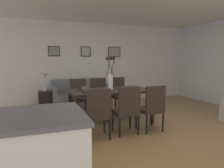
{
  "coord_description": "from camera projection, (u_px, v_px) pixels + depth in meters",
  "views": [
    {
      "loc": [
        -1.72,
        -3.55,
        1.42
      ],
      "look_at": [
        -0.11,
        0.8,
        0.87
      ],
      "focal_mm": 33.36,
      "sensor_mm": 36.0,
      "label": 1
    }
  ],
  "objects": [
    {
      "name": "table_lamp",
      "position": [
        44.0,
        78.0,
        5.89
      ],
      "size": [
        0.22,
        0.22,
        0.51
      ],
      "color": "beige",
      "rests_on": "side_table"
    },
    {
      "name": "bowl_near_left",
      "position": [
        89.0,
        91.0,
        4.28
      ],
      "size": [
        0.17,
        0.17,
        0.07
      ],
      "color": "brown",
      "rests_on": "dining_table"
    },
    {
      "name": "placemat_near_right",
      "position": [
        85.0,
        90.0,
        4.68
      ],
      "size": [
        0.32,
        0.32,
        0.01
      ],
      "primitive_type": "cylinder",
      "color": "black",
      "rests_on": "dining_table"
    },
    {
      "name": "framed_picture_center",
      "position": [
        86.0,
        52.0,
        6.78
      ],
      "size": [
        0.32,
        0.03,
        0.32
      ],
      "color": "black"
    },
    {
      "name": "sofa",
      "position": [
        81.0,
        97.0,
        6.39
      ],
      "size": [
        1.7,
        0.84,
        0.8
      ],
      "color": "slate",
      "rests_on": "ground"
    },
    {
      "name": "framed_picture_left",
      "position": [
        54.0,
        51.0,
        6.44
      ],
      "size": [
        0.35,
        0.03,
        0.31
      ],
      "color": "black"
    },
    {
      "name": "dining_chair_far_left",
      "position": [
        127.0,
        108.0,
        3.9
      ],
      "size": [
        0.44,
        0.44,
        0.92
      ],
      "color": "#33261E",
      "rests_on": "ground"
    },
    {
      "name": "framed_picture_right",
      "position": [
        114.0,
        52.0,
        7.12
      ],
      "size": [
        0.44,
        0.03,
        0.35
      ],
      "color": "black"
    },
    {
      "name": "dining_chair_near_right",
      "position": [
        79.0,
        95.0,
        5.31
      ],
      "size": [
        0.46,
        0.46,
        0.92
      ],
      "color": "#33261E",
      "rests_on": "ground"
    },
    {
      "name": "dining_chair_far_right",
      "position": [
        100.0,
        94.0,
        5.53
      ],
      "size": [
        0.45,
        0.45,
        0.92
      ],
      "color": "#33261E",
      "rests_on": "ground"
    },
    {
      "name": "dining_chair_mid_right",
      "position": [
        119.0,
        92.0,
        5.72
      ],
      "size": [
        0.44,
        0.44,
        0.92
      ],
      "color": "#33261E",
      "rests_on": "ground"
    },
    {
      "name": "bowl_near_right",
      "position": [
        85.0,
        88.0,
        4.67
      ],
      "size": [
        0.17,
        0.17,
        0.07
      ],
      "color": "brown",
      "rests_on": "dining_table"
    },
    {
      "name": "back_wall_panel",
      "position": [
        90.0,
        63.0,
        6.94
      ],
      "size": [
        9.0,
        0.1,
        2.6
      ],
      "primitive_type": "cube",
      "color": "white",
      "rests_on": "ground"
    },
    {
      "name": "dining_chair_near_left",
      "position": [
        98.0,
        111.0,
        3.67
      ],
      "size": [
        0.47,
        0.47,
        0.92
      ],
      "color": "#33261E",
      "rests_on": "ground"
    },
    {
      "name": "side_table",
      "position": [
        45.0,
        100.0,
        5.97
      ],
      "size": [
        0.36,
        0.36,
        0.52
      ],
      "primitive_type": "cube",
      "color": "black",
      "rests_on": "ground"
    },
    {
      "name": "centerpiece_vase",
      "position": [
        110.0,
        77.0,
        4.63
      ],
      "size": [
        0.21,
        0.23,
        0.73
      ],
      "color": "white",
      "rests_on": "dining_table"
    },
    {
      "name": "dining_table",
      "position": [
        110.0,
        93.0,
        4.68
      ],
      "size": [
        1.8,
        0.94,
        0.74
      ],
      "color": "black",
      "rests_on": "ground"
    },
    {
      "name": "placemat_near_left",
      "position": [
        89.0,
        92.0,
        4.28
      ],
      "size": [
        0.32,
        0.32,
        0.01
      ],
      "primitive_type": "cylinder",
      "color": "black",
      "rests_on": "dining_table"
    },
    {
      "name": "ground_plane",
      "position": [
        131.0,
        132.0,
        4.07
      ],
      "size": [
        9.0,
        9.0,
        0.0
      ],
      "primitive_type": "plane",
      "color": "olive"
    },
    {
      "name": "dining_chair_mid_left",
      "position": [
        152.0,
        106.0,
        4.07
      ],
      "size": [
        0.47,
        0.47,
        0.92
      ],
      "color": "#33261E",
      "rests_on": "ground"
    }
  ]
}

